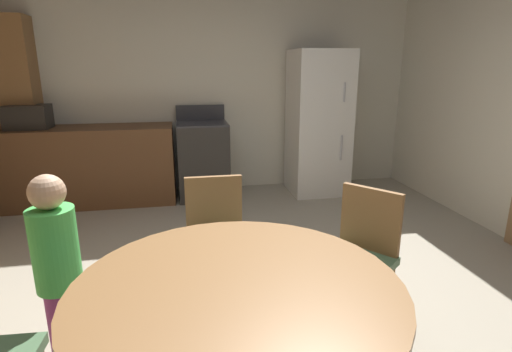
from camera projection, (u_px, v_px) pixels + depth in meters
name	position (u px, v px, depth m)	size (l,w,h in m)	color
ground_plane	(255.00, 319.00, 2.59)	(14.00, 14.00, 0.00)	#A89E89
wall_back	(212.00, 84.00, 5.05)	(5.43, 0.12, 2.70)	silver
kitchen_counter	(91.00, 166.00, 4.65)	(1.91, 0.60, 0.90)	brown
pantry_column	(20.00, 114.00, 4.53)	(0.44, 0.36, 2.10)	olive
oven_range	(203.00, 160.00, 4.88)	(0.60, 0.60, 1.10)	#2D2B28
refrigerator	(318.00, 123.00, 4.98)	(0.68, 0.68, 1.76)	white
microwave	(28.00, 117.00, 4.39)	(0.44, 0.32, 0.26)	black
dining_table	(238.00, 318.00, 1.60)	(1.30, 1.30, 0.76)	olive
chair_north	(216.00, 235.00, 2.64)	(0.40, 0.40, 0.87)	olive
chair_northeast	(360.00, 251.00, 2.41)	(0.56, 0.56, 0.87)	olive
person_child	(59.00, 273.00, 2.00)	(0.31, 0.31, 1.09)	#8C337A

